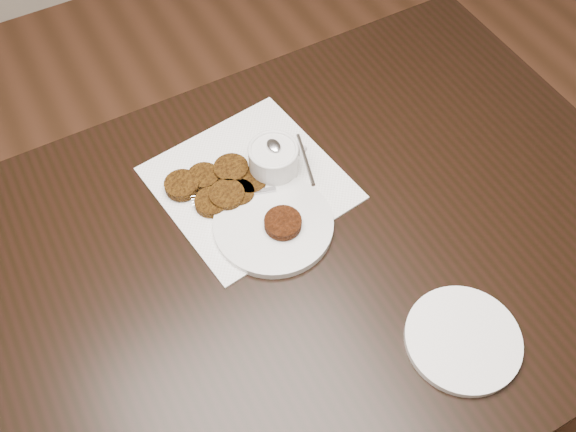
{
  "coord_description": "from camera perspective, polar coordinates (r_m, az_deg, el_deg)",
  "views": [
    {
      "loc": [
        -0.23,
        -0.49,
        1.75
      ],
      "look_at": [
        0.08,
        0.08,
        0.8
      ],
      "focal_mm": 39.87,
      "sensor_mm": 36.0,
      "label": 1
    }
  ],
  "objects": [
    {
      "name": "floor",
      "position": [
        1.84,
        -1.15,
        -17.13
      ],
      "size": [
        4.0,
        4.0,
        0.0
      ],
      "primitive_type": "plane",
      "color": "#58311E",
      "rests_on": "ground"
    },
    {
      "name": "plate_empty",
      "position": [
        1.13,
        15.34,
        -10.56
      ],
      "size": [
        0.21,
        0.21,
        0.01
      ],
      "primitive_type": "cylinder",
      "rotation": [
        0.0,
        0.0,
        0.1
      ],
      "color": "white",
      "rests_on": "table"
    },
    {
      "name": "sauce_ramekin",
      "position": [
        1.22,
        -1.32,
        6.03
      ],
      "size": [
        0.14,
        0.14,
        0.13
      ],
      "primitive_type": null,
      "rotation": [
        0.0,
        0.0,
        -0.11
      ],
      "color": "silver",
      "rests_on": "napkin"
    },
    {
      "name": "napkin",
      "position": [
        1.26,
        -3.44,
        2.95
      ],
      "size": [
        0.37,
        0.37,
        0.0
      ],
      "primitive_type": "cube",
      "rotation": [
        0.0,
        0.0,
        0.13
      ],
      "color": "white",
      "rests_on": "table"
    },
    {
      "name": "plate_with_patty",
      "position": [
        1.19,
        -1.32,
        -0.53
      ],
      "size": [
        0.29,
        0.29,
        0.03
      ],
      "primitive_type": null,
      "rotation": [
        0.0,
        0.0,
        -0.33
      ],
      "color": "silver",
      "rests_on": "table"
    },
    {
      "name": "patty_cluster",
      "position": [
        1.24,
        -5.95,
        2.6
      ],
      "size": [
        0.31,
        0.31,
        0.02
      ],
      "primitive_type": null,
      "rotation": [
        0.0,
        0.0,
        0.4
      ],
      "color": "brown",
      "rests_on": "napkin"
    },
    {
      "name": "table",
      "position": [
        1.5,
        -0.59,
        -11.18
      ],
      "size": [
        1.48,
        0.95,
        0.75
      ],
      "primitive_type": "cube",
      "color": "black",
      "rests_on": "floor"
    }
  ]
}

